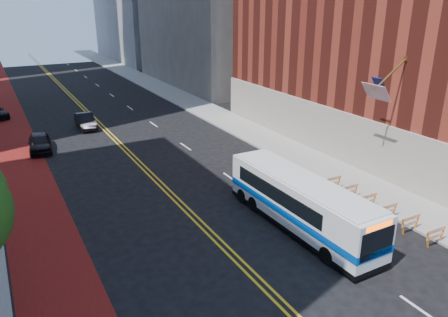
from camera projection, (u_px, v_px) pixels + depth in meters
sidewalk_right at (216, 115)px, 47.49m from camera, size 4.00×140.00×0.15m
bus_lane_paint at (15, 143)px, 38.50m from camera, size 3.60×140.00×0.01m
center_line_inner at (105, 131)px, 42.05m from camera, size 0.14×140.00×0.01m
center_line_outer at (108, 131)px, 42.21m from camera, size 0.14×140.00×0.01m
lane_dashes at (130, 108)px, 50.88m from camera, size 0.14×98.20×0.01m
brick_building at (440, 13)px, 33.33m from camera, size 18.73×36.00×22.00m
construction_barriers at (399, 216)px, 24.31m from camera, size 1.42×10.91×1.00m
transit_bus at (299, 202)px, 23.98m from camera, size 2.54×10.78×2.95m
car_a at (40, 142)px, 36.39m from camera, size 2.15×4.49×1.48m
car_b at (86, 121)px, 42.79m from camera, size 1.63×4.39×1.44m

